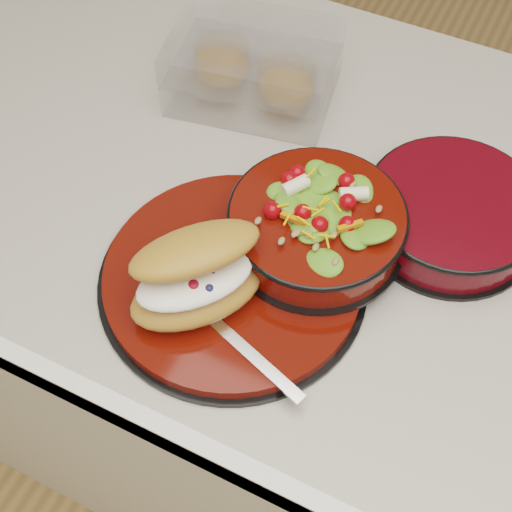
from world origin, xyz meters
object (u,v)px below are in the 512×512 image
at_px(fork, 234,339).
at_px(extra_bowl, 452,212).
at_px(island_counter, 274,341).
at_px(salad_bowl, 317,221).
at_px(dinner_plate, 233,278).
at_px(croissant, 198,277).
at_px(pastry_box, 254,68).

height_order(fork, extra_bowl, extra_bowl).
bearing_deg(island_counter, salad_bowl, -45.99).
bearing_deg(extra_bowl, fork, -120.77).
bearing_deg(salad_bowl, dinner_plate, -126.86).
height_order(salad_bowl, fork, salad_bowl).
relative_size(salad_bowl, extra_bowl, 0.98).
height_order(salad_bowl, extra_bowl, salad_bowl).
bearing_deg(salad_bowl, extra_bowl, 37.44).
distance_m(island_counter, salad_bowl, 0.51).
xyz_separation_m(croissant, fork, (0.06, -0.03, -0.04)).
bearing_deg(fork, dinner_plate, 46.88).
relative_size(island_counter, croissant, 6.93).
xyz_separation_m(island_counter, extra_bowl, (0.22, 0.01, 0.48)).
distance_m(dinner_plate, salad_bowl, 0.12).
distance_m(island_counter, croissant, 0.55).
bearing_deg(dinner_plate, island_counter, 96.47).
bearing_deg(croissant, fork, -76.93).
bearing_deg(pastry_box, extra_bowl, -29.25).
bearing_deg(fork, croissant, 81.21).
height_order(croissant, fork, croissant).
relative_size(island_counter, extra_bowl, 5.78).
bearing_deg(pastry_box, island_counter, -61.14).
xyz_separation_m(fork, extra_bowl, (0.16, 0.26, 0.01)).
height_order(dinner_plate, croissant, croissant).
bearing_deg(dinner_plate, extra_bowl, 43.57).
bearing_deg(fork, pastry_box, 42.11).
distance_m(dinner_plate, fork, 0.09).
bearing_deg(extra_bowl, dinner_plate, -136.43).
relative_size(pastry_box, extra_bowl, 1.13).
relative_size(island_counter, fork, 6.91).
xyz_separation_m(croissant, extra_bowl, (0.21, 0.23, -0.03)).
bearing_deg(island_counter, dinner_plate, -83.53).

